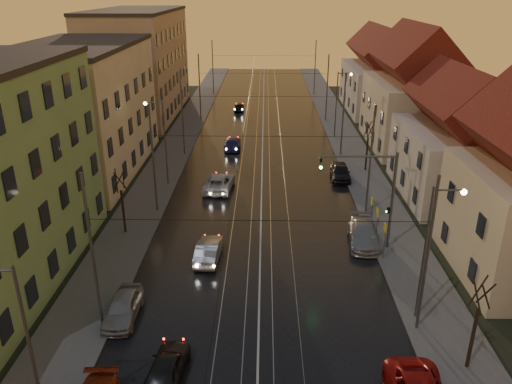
# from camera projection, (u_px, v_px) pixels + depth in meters

# --- Properties ---
(road) EXTENTS (16.00, 120.00, 0.04)m
(road) POSITION_uv_depth(u_px,v_px,m) (262.00, 152.00, 55.94)
(road) COLOR black
(road) RESTS_ON ground
(sidewalk_left) EXTENTS (4.00, 120.00, 0.15)m
(sidewalk_left) POSITION_uv_depth(u_px,v_px,m) (174.00, 151.00, 56.09)
(sidewalk_left) COLOR #4C4C4C
(sidewalk_left) RESTS_ON ground
(sidewalk_right) EXTENTS (4.00, 120.00, 0.15)m
(sidewalk_right) POSITION_uv_depth(u_px,v_px,m) (352.00, 152.00, 55.75)
(sidewalk_right) COLOR #4C4C4C
(sidewalk_right) RESTS_ON ground
(tram_rail_0) EXTENTS (0.06, 120.00, 0.03)m
(tram_rail_0) POSITION_uv_depth(u_px,v_px,m) (243.00, 152.00, 55.96)
(tram_rail_0) COLOR gray
(tram_rail_0) RESTS_ON road
(tram_rail_1) EXTENTS (0.06, 120.00, 0.03)m
(tram_rail_1) POSITION_uv_depth(u_px,v_px,m) (256.00, 152.00, 55.94)
(tram_rail_1) COLOR gray
(tram_rail_1) RESTS_ON road
(tram_rail_2) EXTENTS (0.06, 120.00, 0.03)m
(tram_rail_2) POSITION_uv_depth(u_px,v_px,m) (269.00, 152.00, 55.91)
(tram_rail_2) COLOR gray
(tram_rail_2) RESTS_ON road
(tram_rail_3) EXTENTS (0.06, 120.00, 0.03)m
(tram_rail_3) POSITION_uv_depth(u_px,v_px,m) (282.00, 152.00, 55.89)
(tram_rail_3) COLOR gray
(tram_rail_3) RESTS_ON road
(apartment_left_2) EXTENTS (10.00, 20.00, 12.00)m
(apartment_left_2) POSITION_uv_depth(u_px,v_px,m) (82.00, 112.00, 48.41)
(apartment_left_2) COLOR #BAA790
(apartment_left_2) RESTS_ON ground
(apartment_left_3) EXTENTS (10.00, 24.00, 14.00)m
(apartment_left_3) POSITION_uv_depth(u_px,v_px,m) (139.00, 65.00, 70.18)
(apartment_left_3) COLOR tan
(apartment_left_3) RESTS_ON ground
(house_right_2) EXTENTS (9.18, 12.24, 9.20)m
(house_right_2) POSITION_uv_depth(u_px,v_px,m) (460.00, 145.00, 42.80)
(house_right_2) COLOR beige
(house_right_2) RESTS_ON ground
(house_right_3) EXTENTS (9.18, 14.28, 11.50)m
(house_right_3) POSITION_uv_depth(u_px,v_px,m) (413.00, 96.00, 56.20)
(house_right_3) COLOR beige
(house_right_3) RESTS_ON ground
(house_right_4) EXTENTS (9.18, 16.32, 10.00)m
(house_right_4) POSITION_uv_depth(u_px,v_px,m) (379.00, 76.00, 73.11)
(house_right_4) COLOR beige
(house_right_4) RESTS_ON ground
(catenary_pole_l_1) EXTENTS (0.16, 0.16, 9.00)m
(catenary_pole_l_1) POSITION_uv_depth(u_px,v_px,m) (93.00, 254.00, 25.74)
(catenary_pole_l_1) COLOR #595B60
(catenary_pole_l_1) RESTS_ON ground
(catenary_pole_r_1) EXTENTS (0.16, 0.16, 9.00)m
(catenary_pole_r_1) POSITION_uv_depth(u_px,v_px,m) (427.00, 257.00, 25.45)
(catenary_pole_r_1) COLOR #595B60
(catenary_pole_r_1) RESTS_ON ground
(catenary_pole_l_2) EXTENTS (0.16, 0.16, 9.00)m
(catenary_pole_l_2) POSITION_uv_depth(u_px,v_px,m) (153.00, 160.00, 39.59)
(catenary_pole_l_2) COLOR #595B60
(catenary_pole_l_2) RESTS_ON ground
(catenary_pole_r_2) EXTENTS (0.16, 0.16, 9.00)m
(catenary_pole_r_2) POSITION_uv_depth(u_px,v_px,m) (370.00, 161.00, 39.30)
(catenary_pole_r_2) COLOR #595B60
(catenary_pole_r_2) RESTS_ON ground
(catenary_pole_l_3) EXTENTS (0.16, 0.16, 9.00)m
(catenary_pole_l_3) POSITION_uv_depth(u_px,v_px,m) (182.00, 115.00, 53.44)
(catenary_pole_l_3) COLOR #595B60
(catenary_pole_l_3) RESTS_ON ground
(catenary_pole_r_3) EXTENTS (0.16, 0.16, 9.00)m
(catenary_pole_r_3) POSITION_uv_depth(u_px,v_px,m) (343.00, 115.00, 53.15)
(catenary_pole_r_3) COLOR #595B60
(catenary_pole_r_3) RESTS_ON ground
(catenary_pole_l_4) EXTENTS (0.16, 0.16, 9.00)m
(catenary_pole_l_4) POSITION_uv_depth(u_px,v_px,m) (200.00, 88.00, 67.30)
(catenary_pole_l_4) COLOR #595B60
(catenary_pole_l_4) RESTS_ON ground
(catenary_pole_r_4) EXTENTS (0.16, 0.16, 9.00)m
(catenary_pole_r_4) POSITION_uv_depth(u_px,v_px,m) (327.00, 89.00, 67.00)
(catenary_pole_r_4) COLOR #595B60
(catenary_pole_r_4) RESTS_ON ground
(catenary_pole_l_5) EXTENTS (0.16, 0.16, 9.00)m
(catenary_pole_l_5) POSITION_uv_depth(u_px,v_px,m) (213.00, 68.00, 83.92)
(catenary_pole_l_5) COLOR #595B60
(catenary_pole_l_5) RESTS_ON ground
(catenary_pole_r_5) EXTENTS (0.16, 0.16, 9.00)m
(catenary_pole_r_5) POSITION_uv_depth(u_px,v_px,m) (315.00, 68.00, 83.62)
(catenary_pole_r_5) COLOR #595B60
(catenary_pole_r_5) RESTS_ON ground
(street_lamp_0) EXTENTS (1.75, 0.32, 8.00)m
(street_lamp_0) POSITION_uv_depth(u_px,v_px,m) (20.00, 336.00, 19.14)
(street_lamp_0) COLOR #595B60
(street_lamp_0) RESTS_ON ground
(street_lamp_1) EXTENTS (1.75, 0.32, 8.00)m
(street_lamp_1) POSITION_uv_depth(u_px,v_px,m) (432.00, 241.00, 26.22)
(street_lamp_1) COLOR #595B60
(street_lamp_1) RESTS_ON ground
(street_lamp_2) EXTENTS (1.75, 0.32, 8.00)m
(street_lamp_2) POSITION_uv_depth(u_px,v_px,m) (161.00, 134.00, 45.00)
(street_lamp_2) COLOR #595B60
(street_lamp_2) RESTS_ON ground
(street_lamp_3) EXTENTS (1.75, 0.32, 8.00)m
(street_lamp_3) POSITION_uv_depth(u_px,v_px,m) (339.00, 98.00, 59.46)
(street_lamp_3) COLOR #595B60
(street_lamp_3) RESTS_ON ground
(traffic_light_mast) EXTENTS (5.30, 0.32, 7.20)m
(traffic_light_mast) POSITION_uv_depth(u_px,v_px,m) (379.00, 189.00, 33.73)
(traffic_light_mast) COLOR #595B60
(traffic_light_mast) RESTS_ON ground
(bare_tree_0) EXTENTS (1.09, 1.09, 5.11)m
(bare_tree_0) POSITION_uv_depth(u_px,v_px,m) (122.00, 203.00, 36.70)
(bare_tree_0) COLOR black
(bare_tree_0) RESTS_ON ground
(bare_tree_1) EXTENTS (1.09, 1.09, 5.11)m
(bare_tree_1) POSITION_uv_depth(u_px,v_px,m) (475.00, 327.00, 23.43)
(bare_tree_1) COLOR black
(bare_tree_1) RESTS_ON ground
(bare_tree_2) EXTENTS (1.09, 1.09, 5.11)m
(bare_tree_2) POSITION_uv_depth(u_px,v_px,m) (367.00, 148.00, 49.28)
(bare_tree_2) COLOR black
(bare_tree_2) RESTS_ON ground
(driving_car_0) EXTENTS (1.99, 4.13, 1.36)m
(driving_car_0) POSITION_uv_depth(u_px,v_px,m) (167.00, 367.00, 23.50)
(driving_car_0) COLOR black
(driving_car_0) RESTS_ON ground
(driving_car_1) EXTENTS (1.73, 4.32, 1.40)m
(driving_car_1) POSITION_uv_depth(u_px,v_px,m) (209.00, 250.00, 33.87)
(driving_car_1) COLOR #959499
(driving_car_1) RESTS_ON ground
(driving_car_2) EXTENTS (2.77, 5.33, 1.43)m
(driving_car_2) POSITION_uv_depth(u_px,v_px,m) (219.00, 183.00, 45.40)
(driving_car_2) COLOR #B2B2B2
(driving_car_2) RESTS_ON ground
(driving_car_3) EXTENTS (2.08, 4.68, 1.33)m
(driving_car_3) POSITION_uv_depth(u_px,v_px,m) (232.00, 143.00, 56.87)
(driving_car_3) COLOR #1A1C4E
(driving_car_3) RESTS_ON ground
(driving_car_4) EXTENTS (1.58, 3.73, 1.26)m
(driving_car_4) POSITION_uv_depth(u_px,v_px,m) (239.00, 107.00, 74.06)
(driving_car_4) COLOR black
(driving_car_4) RESTS_ON ground
(parked_left_3) EXTENTS (1.67, 4.15, 1.41)m
(parked_left_3) POSITION_uv_depth(u_px,v_px,m) (123.00, 307.00, 27.84)
(parked_left_3) COLOR #949599
(parked_left_3) RESTS_ON ground
(parked_right_1) EXTENTS (2.49, 5.18, 1.46)m
(parked_right_1) POSITION_uv_depth(u_px,v_px,m) (364.00, 234.00, 35.98)
(parked_right_1) COLOR #9D9CA1
(parked_right_1) RESTS_ON ground
(parked_right_2) EXTENTS (1.90, 4.41, 1.48)m
(parked_right_2) POSITION_uv_depth(u_px,v_px,m) (340.00, 172.00, 47.94)
(parked_right_2) COLOR black
(parked_right_2) RESTS_ON ground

